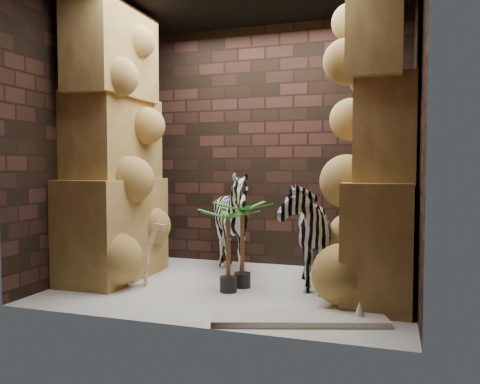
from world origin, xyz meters
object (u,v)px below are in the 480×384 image
(zebra_right, at_px, (303,225))
(palm_back, at_px, (228,250))
(surfboard, at_px, (299,319))
(giraffe_toy, at_px, (137,252))
(palm_front, at_px, (242,244))
(zebra_left, at_px, (232,228))

(zebra_right, bearing_deg, palm_back, -159.73)
(palm_back, relative_size, surfboard, 0.61)
(palm_back, xyz_separation_m, surfboard, (0.84, -0.69, -0.39))
(surfboard, bearing_deg, zebra_right, 81.33)
(zebra_right, bearing_deg, surfboard, -95.75)
(zebra_right, relative_size, giraffe_toy, 1.81)
(giraffe_toy, xyz_separation_m, palm_back, (0.98, 0.06, 0.07))
(palm_front, bearing_deg, surfboard, -49.80)
(palm_front, bearing_deg, zebra_right, 22.93)
(palm_front, xyz_separation_m, palm_back, (-0.08, -0.21, -0.03))
(palm_back, height_order, surfboard, palm_back)
(zebra_left, distance_m, surfboard, 1.84)
(zebra_right, xyz_separation_m, palm_back, (-0.66, -0.46, -0.22))
(zebra_left, distance_m, palm_front, 0.60)
(giraffe_toy, relative_size, palm_front, 0.79)
(giraffe_toy, height_order, surfboard, giraffe_toy)
(palm_front, bearing_deg, giraffe_toy, -165.60)
(palm_back, bearing_deg, surfboard, -39.36)
(zebra_right, bearing_deg, palm_front, -171.56)
(giraffe_toy, distance_m, palm_back, 0.99)
(zebra_right, distance_m, palm_back, 0.83)
(zebra_right, height_order, surfboard, zebra_right)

